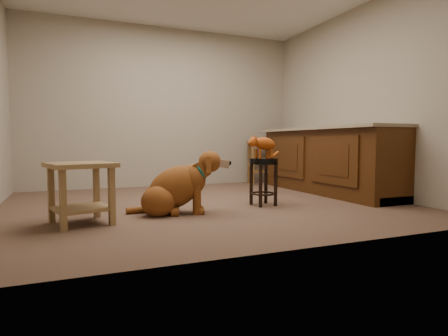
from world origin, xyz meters
name	(u,v)px	position (x,y,z in m)	size (l,w,h in m)	color
floor	(206,204)	(0.00, 0.00, 0.00)	(4.50, 4.00, 0.01)	brown
room_shell	(206,60)	(0.00, 0.00, 1.68)	(4.54, 4.04, 2.62)	gray
cabinet_run	(326,162)	(1.94, 0.30, 0.44)	(0.70, 2.56, 0.94)	#46250C
padded_stool	(263,172)	(0.58, -0.34, 0.39)	(0.33, 0.33, 0.54)	black
wood_stool	(260,162)	(1.59, 1.66, 0.39)	(0.49, 0.49, 0.75)	brown
side_table	(81,184)	(-1.39, -0.59, 0.36)	(0.65, 0.65, 0.55)	olive
golden_retriever	(176,189)	(-0.48, -0.42, 0.26)	(1.03, 0.62, 0.68)	brown
tabby_kitten	(263,144)	(0.57, -0.34, 0.70)	(0.47, 0.20, 0.30)	#AB4411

